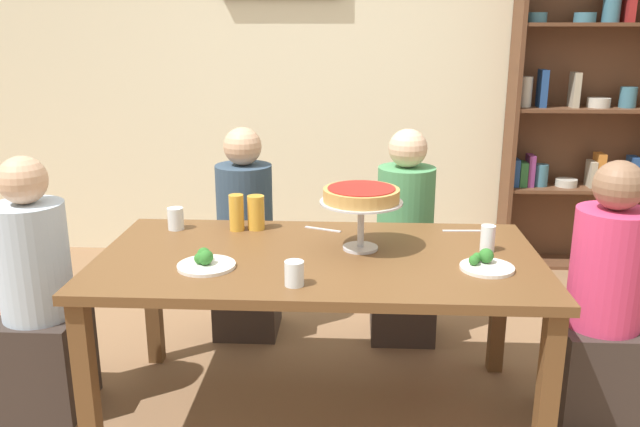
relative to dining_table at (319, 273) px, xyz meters
The scene contains 18 objects.
ground_plane 0.66m from the dining_table, ahead, with size 12.00×12.00×0.00m, color #846042.
rear_partition 2.32m from the dining_table, 90.00° to the left, with size 8.00×0.12×2.80m, color beige.
dining_table is the anchor object (origin of this frame).
bookshelf 2.71m from the dining_table, 49.11° to the left, with size 1.10×0.30×2.21m.
diner_head_west 1.22m from the dining_table, behind, with size 0.34×0.34×1.15m.
diner_far_right 0.90m from the dining_table, 61.89° to the left, with size 0.34×0.34×1.15m.
diner_head_east 1.20m from the dining_table, ahead, with size 0.34×0.34×1.15m.
diner_far_left 0.92m from the dining_table, 119.22° to the left, with size 0.34×0.34×1.15m.
deep_dish_pizza_stand 0.36m from the dining_table, 25.50° to the left, with size 0.35×0.35×0.27m.
salad_plate_near_diner 0.48m from the dining_table, 159.36° to the right, with size 0.23×0.23×0.07m.
salad_plate_far_diner 0.68m from the dining_table, 10.46° to the right, with size 0.21×0.21×0.07m.
beer_glass_amber_tall 0.49m from the dining_table, 132.25° to the left, with size 0.08×0.08×0.16m, color gold.
beer_glass_amber_short 0.54m from the dining_table, 141.08° to the left, with size 0.07×0.07×0.17m, color gold.
water_glass_clear_near 0.77m from the dining_table, 154.94° to the left, with size 0.07×0.07×0.10m, color white.
water_glass_clear_far 0.72m from the dining_table, ahead, with size 0.06×0.06×0.11m, color white.
water_glass_clear_spare 0.36m from the dining_table, 101.99° to the right, with size 0.07×0.07×0.09m, color white.
cutlery_fork_near 0.36m from the dining_table, 89.35° to the left, with size 0.18×0.02×0.01m, color silver.
cutlery_knife_near 0.74m from the dining_table, 29.04° to the left, with size 0.18×0.02×0.01m, color silver.
Camera 1 is at (0.14, -2.56, 1.66)m, focal length 36.76 mm.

